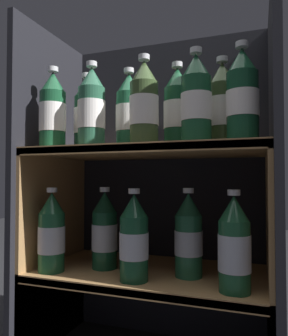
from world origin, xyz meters
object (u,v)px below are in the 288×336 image
at_px(bottle_lower_front_0, 52,234).
at_px(bottle_lower_back_0, 105,232).
at_px(bottle_upper_front_2, 144,105).
at_px(bottle_lower_front_2, 234,246).
at_px(bottle_upper_back_0, 86,116).
at_px(bottle_upper_front_1, 92,110).
at_px(bottle_upper_front_3, 196,101).
at_px(bottle_upper_front_4, 242,97).
at_px(bottle_upper_back_2, 177,110).
at_px(bottle_upper_back_1, 129,113).
at_px(bottle_upper_back_3, 223,107).
at_px(bottle_lower_back_1, 189,237).
at_px(bottle_lower_front_1, 134,239).
at_px(bottle_upper_front_0, 53,113).

height_order(bottle_lower_front_0, bottle_lower_back_0, same).
distance_m(bottle_upper_front_2, bottle_lower_front_2, 0.43).
bearing_deg(bottle_upper_back_0, bottle_upper_front_1, -52.92).
bearing_deg(bottle_upper_front_3, bottle_upper_front_4, 0.00).
xyz_separation_m(bottle_upper_front_1, bottle_upper_front_3, (0.30, -0.00, 0.00)).
bearing_deg(bottle_upper_back_2, bottle_lower_front_0, -166.51).
height_order(bottle_upper_back_1, bottle_lower_front_2, bottle_upper_back_1).
height_order(bottle_upper_back_0, bottle_lower_front_0, bottle_upper_back_0).
height_order(bottle_upper_front_3, bottle_lower_front_0, bottle_upper_front_3).
xyz_separation_m(bottle_upper_back_3, bottle_lower_back_1, (-0.10, -0.00, -0.36)).
bearing_deg(bottle_upper_back_2, bottle_upper_front_2, -129.25).
relative_size(bottle_upper_front_2, bottle_upper_back_3, 1.00).
bearing_deg(bottle_lower_front_0, bottle_lower_back_1, 12.45).
relative_size(bottle_upper_back_2, bottle_upper_back_3, 1.00).
bearing_deg(bottle_lower_front_1, bottle_upper_back_2, 41.08).
height_order(bottle_upper_back_3, bottle_lower_front_0, bottle_upper_back_3).
distance_m(bottle_upper_front_3, bottle_lower_back_0, 0.48).
bearing_deg(bottle_upper_front_4, bottle_lower_back_0, 168.18).
relative_size(bottle_upper_front_1, bottle_upper_back_0, 1.00).
relative_size(bottle_upper_front_1, bottle_lower_front_1, 1.00).
bearing_deg(bottle_lower_front_2, bottle_upper_back_3, 111.71).
height_order(bottle_lower_front_2, bottle_lower_back_1, same).
bearing_deg(bottle_lower_front_0, bottle_upper_front_2, 0.00).
bearing_deg(bottle_upper_back_0, bottle_lower_front_1, -23.81).
bearing_deg(bottle_upper_front_0, bottle_upper_back_1, 22.35).
height_order(bottle_upper_back_1, bottle_lower_front_0, bottle_upper_back_1).
relative_size(bottle_upper_front_0, bottle_upper_back_2, 1.00).
distance_m(bottle_upper_front_2, bottle_upper_back_1, 0.12).
xyz_separation_m(bottle_upper_front_1, bottle_upper_front_4, (0.41, -0.00, 0.00)).
bearing_deg(bottle_upper_front_4, bottle_upper_front_0, 180.00).
bearing_deg(bottle_lower_back_0, bottle_upper_back_0, 180.00).
bearing_deg(bottle_lower_front_0, bottle_lower_front_1, 0.00).
distance_m(bottle_lower_back_0, bottle_lower_back_1, 0.26).
bearing_deg(bottle_lower_back_0, bottle_upper_front_0, -146.50).
xyz_separation_m(bottle_upper_front_2, bottle_lower_back_0, (-0.16, 0.09, -0.36)).
relative_size(bottle_upper_front_4, bottle_upper_back_0, 1.00).
xyz_separation_m(bottle_upper_front_0, bottle_lower_front_0, (-0.00, -0.00, -0.36)).
relative_size(bottle_upper_front_0, bottle_upper_front_2, 1.00).
distance_m(bottle_upper_front_1, bottle_upper_front_2, 0.16).
xyz_separation_m(bottle_upper_back_0, bottle_lower_front_0, (-0.07, -0.09, -0.36)).
height_order(bottle_upper_back_2, bottle_upper_back_3, same).
height_order(bottle_upper_back_3, bottle_lower_front_1, bottle_upper_back_3).
relative_size(bottle_upper_back_1, bottle_lower_back_1, 1.00).
bearing_deg(bottle_lower_back_0, bottle_lower_front_2, -12.46).
relative_size(bottle_upper_front_0, bottle_upper_back_0, 1.00).
relative_size(bottle_upper_front_2, bottle_upper_front_3, 1.00).
height_order(bottle_upper_front_2, bottle_lower_front_2, bottle_upper_front_2).
relative_size(bottle_upper_front_1, bottle_upper_front_2, 1.00).
bearing_deg(bottle_upper_front_1, bottle_upper_back_3, 13.62).
distance_m(bottle_upper_front_4, bottle_lower_back_0, 0.55).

